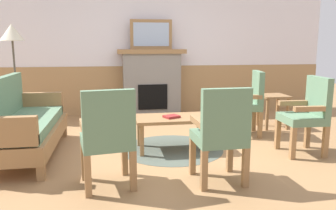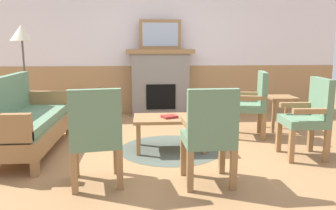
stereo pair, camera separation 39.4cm
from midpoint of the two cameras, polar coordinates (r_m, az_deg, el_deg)
The scene contains 14 objects.
ground_plane at distance 4.45m, azimuth -1.83°, elevation -7.81°, with size 14.00×14.00×0.00m, color #997047.
wall_back at distance 6.81m, azimuth -4.76°, elevation 9.67°, with size 7.20×0.14×2.70m.
fireplace at distance 6.61m, azimuth -4.50°, elevation 3.93°, with size 1.30×0.44×1.28m.
framed_picture at distance 6.57m, azimuth -4.62°, elevation 11.82°, with size 0.80×0.04×0.56m.
couch at distance 4.60m, azimuth -25.52°, elevation -3.09°, with size 0.70×1.80×0.98m.
coffee_table at distance 4.42m, azimuth -1.84°, elevation -2.73°, with size 0.96×0.56×0.44m.
round_rug at distance 4.53m, azimuth -1.81°, elevation -7.45°, with size 1.35×1.35×0.01m, color #4C564C.
book_on_table at distance 4.36m, azimuth -1.98°, elevation -1.99°, with size 0.19×0.15×0.03m, color maroon.
armchair_near_fireplace at distance 5.23m, azimuth 11.43°, elevation 0.81°, with size 0.56×0.56×0.98m.
armchair_by_window_left at distance 4.52m, azimuth 20.31°, elevation -1.11°, with size 0.50×0.50×0.98m.
armchair_front_left at distance 3.33m, azimuth 5.64°, elevation -4.46°, with size 0.49×0.49×0.98m.
armchair_front_center at distance 3.29m, azimuth -13.58°, elevation -4.87°, with size 0.55×0.55×0.98m.
side_table at distance 5.79m, azimuth 15.51°, elevation 0.51°, with size 0.44×0.44×0.55m.
floor_lamp_by_couch at distance 5.79m, azimuth -26.67°, elevation 9.90°, with size 0.36×0.36×1.68m.
Camera 1 is at (-0.74, -4.17, 1.38)m, focal length 36.04 mm.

